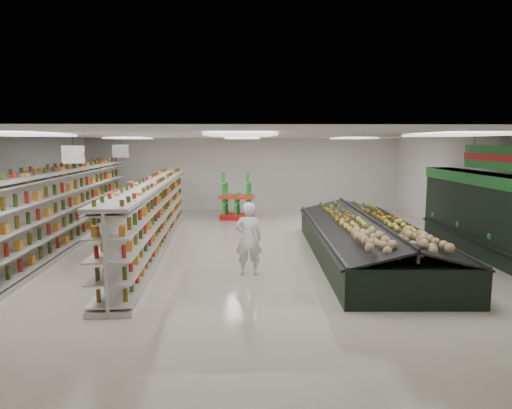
{
  "coord_description": "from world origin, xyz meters",
  "views": [
    {
      "loc": [
        0.04,
        -12.46,
        3.03
      ],
      "look_at": [
        0.41,
        0.71,
        1.22
      ],
      "focal_mm": 32.0,
      "sensor_mm": 36.0,
      "label": 1
    }
  ],
  "objects_px": {
    "gondola_center": "(155,217)",
    "produce_island": "(367,239)",
    "shopper_main": "(248,239)",
    "shopper_background": "(132,204)",
    "gondola_left": "(53,214)",
    "soda_endcap": "(237,199)"
  },
  "relations": [
    {
      "from": "gondola_center",
      "to": "produce_island",
      "type": "bearing_deg",
      "value": -16.79
    },
    {
      "from": "shopper_main",
      "to": "shopper_background",
      "type": "bearing_deg",
      "value": -58.58
    },
    {
      "from": "gondola_center",
      "to": "shopper_background",
      "type": "height_order",
      "value": "gondola_center"
    },
    {
      "from": "gondola_left",
      "to": "produce_island",
      "type": "relative_size",
      "value": 1.7
    },
    {
      "from": "soda_endcap",
      "to": "shopper_background",
      "type": "distance_m",
      "value": 4.05
    },
    {
      "from": "gondola_center",
      "to": "shopper_main",
      "type": "xyz_separation_m",
      "value": [
        2.69,
        -2.92,
        -0.03
      ]
    },
    {
      "from": "produce_island",
      "to": "shopper_background",
      "type": "bearing_deg",
      "value": 147.12
    },
    {
      "from": "gondola_center",
      "to": "soda_endcap",
      "type": "height_order",
      "value": "gondola_center"
    },
    {
      "from": "shopper_background",
      "to": "gondola_left",
      "type": "bearing_deg",
      "value": -174.41
    },
    {
      "from": "shopper_main",
      "to": "gondola_center",
      "type": "bearing_deg",
      "value": -49.88
    },
    {
      "from": "gondola_center",
      "to": "shopper_main",
      "type": "height_order",
      "value": "gondola_center"
    },
    {
      "from": "gondola_left",
      "to": "soda_endcap",
      "type": "xyz_separation_m",
      "value": [
        5.02,
        5.24,
        -0.23
      ]
    },
    {
      "from": "produce_island",
      "to": "shopper_background",
      "type": "height_order",
      "value": "shopper_background"
    },
    {
      "from": "shopper_main",
      "to": "soda_endcap",
      "type": "bearing_deg",
      "value": -89.81
    },
    {
      "from": "soda_endcap",
      "to": "gondola_left",
      "type": "bearing_deg",
      "value": -133.76
    },
    {
      "from": "gondola_left",
      "to": "shopper_main",
      "type": "height_order",
      "value": "gondola_left"
    },
    {
      "from": "produce_island",
      "to": "soda_endcap",
      "type": "xyz_separation_m",
      "value": [
        -3.47,
        6.24,
        0.29
      ]
    },
    {
      "from": "gondola_center",
      "to": "produce_island",
      "type": "height_order",
      "value": "gondola_center"
    },
    {
      "from": "soda_endcap",
      "to": "shopper_main",
      "type": "xyz_separation_m",
      "value": [
        0.36,
        -7.67,
        0.03
      ]
    },
    {
      "from": "produce_island",
      "to": "soda_endcap",
      "type": "relative_size",
      "value": 4.61
    },
    {
      "from": "shopper_background",
      "to": "shopper_main",
      "type": "bearing_deg",
      "value": -120.98
    },
    {
      "from": "produce_island",
      "to": "shopper_main",
      "type": "relative_size",
      "value": 4.57
    }
  ]
}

